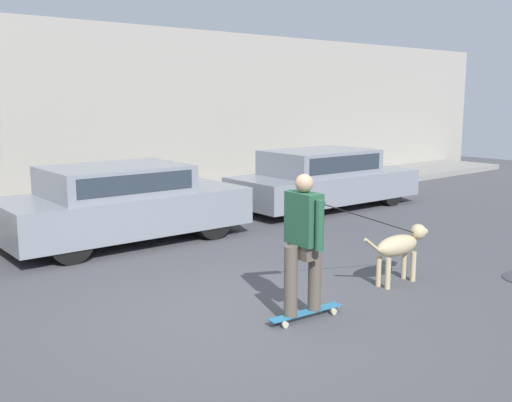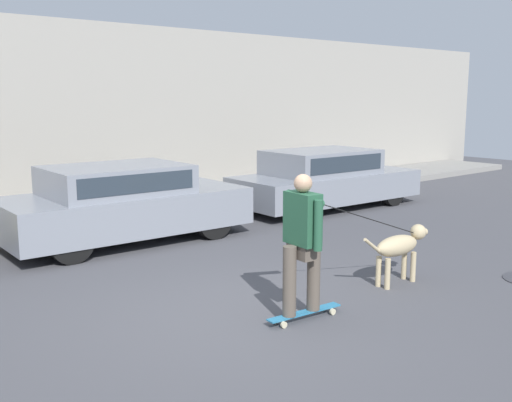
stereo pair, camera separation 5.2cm
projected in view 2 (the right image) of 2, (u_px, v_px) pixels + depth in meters
ground_plane at (238, 315)px, 6.61m from camera, size 36.00×36.00×0.00m
back_wall at (12, 118)px, 11.65m from camera, size 32.00×0.30×3.92m
sidewalk_curb at (40, 222)px, 11.09m from camera, size 30.00×2.00×0.16m
parked_car_1 at (124, 204)px, 9.87m from camera, size 4.05×1.87×1.28m
parked_car_2 at (325, 180)px, 12.89m from camera, size 4.33×1.86×1.26m
dog at (400, 246)px, 7.68m from camera, size 1.21×0.28×0.73m
skateboarder at (303, 239)px, 6.33m from camera, size 2.69×0.59×1.59m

